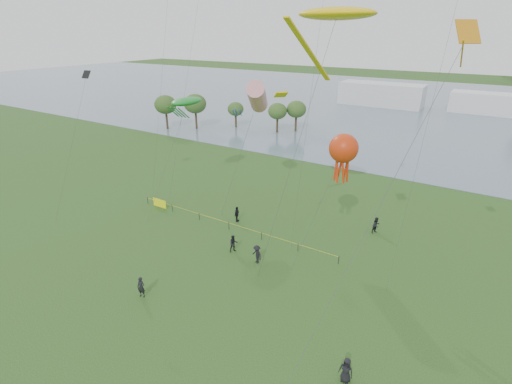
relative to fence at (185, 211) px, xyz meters
The scene contains 17 objects.
ground_plane 20.43m from the fence, 50.42° to the right, with size 400.00×400.00×0.00m, color #1D3E13.
lake 85.26m from the fence, 81.22° to the left, with size 400.00×120.00×0.08m, color slate.
pavilion_left 79.30m from the fence, 89.27° to the left, with size 22.00×8.00×6.00m, color silver.
pavilion_right 86.60m from the fence, 71.82° to the left, with size 18.00×7.00×5.00m, color white.
trees 39.63m from the fence, 119.87° to the left, with size 28.18×16.71×7.23m.
fence is the anchor object (origin of this frame).
spectator_a 9.55m from the fence, 19.74° to the right, with size 0.82×0.64×1.70m, color black.
spectator_b 12.36m from the fence, 17.18° to the right, with size 1.14×0.66×1.77m, color black.
spectator_c 6.15m from the fence, 18.10° to the left, with size 1.02×0.43×1.75m, color black.
spectator_d 25.38m from the fence, 26.52° to the right, with size 0.84×0.55×1.72m, color black.
spectator_f 13.94m from the fence, 61.95° to the right, with size 0.64×0.42×1.74m, color black.
spectator_g 20.76m from the fence, 20.83° to the left, with size 0.85×0.66×1.75m, color black.
kite_stingray 25.43m from the fence, ahead, with size 6.08×10.26×20.72m.
kite_windsock 14.89m from the fence, 49.53° to the left, with size 4.31×6.99×14.67m.
kite_creature 12.80m from the fence, 122.38° to the left, with size 2.53×11.36×12.03m.
kite_octopus 19.81m from the fence, ahead, with size 3.51×5.33×11.55m.
kite_delta 30.63m from the fence, 13.91° to the right, with size 5.26×15.86×19.70m.
Camera 1 is at (13.46, -11.77, 19.19)m, focal length 26.00 mm.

